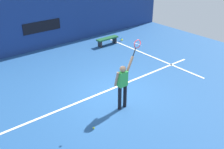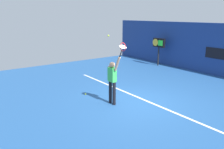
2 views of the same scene
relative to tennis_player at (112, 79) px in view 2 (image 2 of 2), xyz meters
name	(u,v)px [view 2 (image 2 of 2)]	position (x,y,z in m)	size (l,w,h in m)	color
ground_plane	(137,102)	(0.44, 0.90, -1.01)	(18.00, 18.00, 0.00)	#23518C
sponsor_banner_center	(224,54)	(0.44, 7.32, 0.29)	(2.20, 0.03, 0.60)	black
court_baseline	(144,100)	(0.44, 1.29, -1.00)	(10.00, 0.10, 0.01)	white
tennis_player	(112,79)	(0.00, 0.00, 0.00)	(0.73, 0.31, 1.95)	black
tennis_racket	(123,48)	(0.61, 0.00, 1.30)	(0.42, 0.27, 0.62)	black
tennis_ball	(108,36)	(-0.14, -0.08, 1.66)	(0.07, 0.07, 0.07)	#CCE033
scoreboard_clock	(159,44)	(-3.82, 6.73, 0.47)	(0.96, 0.20, 1.88)	black
spare_ball	(86,94)	(-1.52, -0.35, -0.98)	(0.07, 0.07, 0.07)	#CCE033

